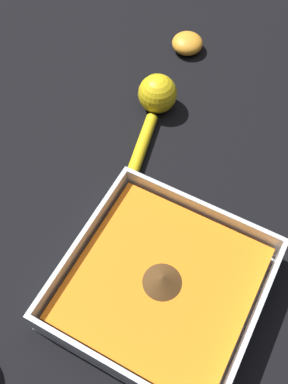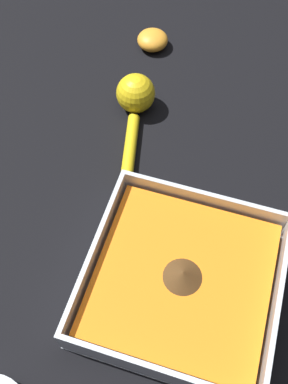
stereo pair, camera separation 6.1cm
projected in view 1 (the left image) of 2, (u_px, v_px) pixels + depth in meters
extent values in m
plane|color=black|center=(160.00, 281.00, 0.57)|extent=(4.00, 4.00, 0.00)
cube|color=silver|center=(161.00, 291.00, 0.56)|extent=(0.23, 0.23, 0.01)
cube|color=silver|center=(250.00, 328.00, 0.51)|extent=(0.23, 0.01, 0.05)
cube|color=silver|center=(83.00, 243.00, 0.56)|extent=(0.23, 0.01, 0.05)
cube|color=silver|center=(115.00, 370.00, 0.49)|extent=(0.01, 0.22, 0.05)
cube|color=silver|center=(201.00, 211.00, 0.59)|extent=(0.01, 0.22, 0.05)
cube|color=orange|center=(162.00, 286.00, 0.55)|extent=(0.21, 0.21, 0.03)
cone|color=#4C3319|center=(162.00, 280.00, 0.53)|extent=(0.05, 0.05, 0.02)
sphere|color=yellow|center=(157.00, 94.00, 0.70)|extent=(0.06, 0.06, 0.06)
cylinder|color=yellow|center=(141.00, 149.00, 0.67)|extent=(0.13, 0.05, 0.02)
ellipsoid|color=orange|center=(187.00, 43.00, 0.78)|extent=(0.05, 0.05, 0.03)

